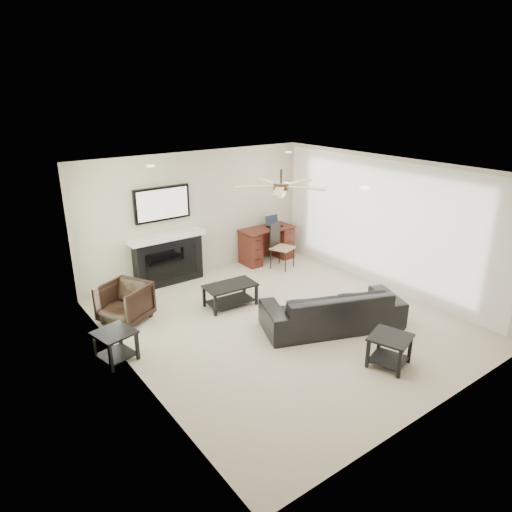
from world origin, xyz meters
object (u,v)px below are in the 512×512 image
object	(u,v)px
sofa	(332,308)
fireplace_unit	(167,237)
coffee_table	(230,295)
armchair	(125,303)
desk	(267,244)

from	to	relation	value
sofa	fireplace_unit	world-z (taller)	fireplace_unit
coffee_table	armchair	bearing A→B (deg)	165.92
coffee_table	sofa	bearing A→B (deg)	-56.79
fireplace_unit	coffee_table	bearing A→B (deg)	-75.20
coffee_table	desk	bearing A→B (deg)	40.73
armchair	fireplace_unit	bearing A→B (deg)	100.13
fireplace_unit	sofa	bearing A→B (deg)	-67.44
coffee_table	desk	size ratio (longest dim) A/B	0.74
armchair	fireplace_unit	distance (m)	1.75
fireplace_unit	armchair	bearing A→B (deg)	-142.10
sofa	desk	world-z (taller)	desk
armchair	coffee_table	distance (m)	1.79
desk	armchair	bearing A→B (deg)	-166.39
armchair	desk	bearing A→B (deg)	75.85
sofa	coffee_table	xyz separation A→B (m)	(-0.90, 1.60, -0.12)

